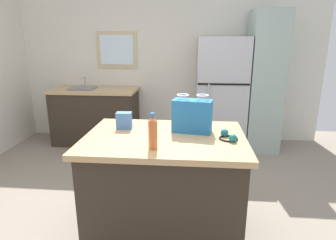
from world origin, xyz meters
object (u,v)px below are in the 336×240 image
object	(u,v)px
tall_cabinet	(264,83)
refrigerator	(221,94)
small_box	(124,121)
bottle	(153,133)
kitchen_island	(165,186)
shopping_bag	(192,116)
ear_defenders	(229,137)

from	to	relation	value
tall_cabinet	refrigerator	bearing A→B (deg)	-179.98
small_box	bottle	xyz separation A→B (m)	(0.32, -0.45, 0.05)
kitchen_island	tall_cabinet	xyz separation A→B (m)	(1.30, 2.25, 0.58)
shopping_bag	ear_defenders	world-z (taller)	shopping_bag
ear_defenders	tall_cabinet	bearing A→B (deg)	71.04
refrigerator	bottle	xyz separation A→B (m)	(-0.71, -2.54, 0.18)
shopping_bag	ear_defenders	size ratio (longest dim) A/B	1.77
shopping_bag	kitchen_island	bearing A→B (deg)	-149.70
shopping_bag	ear_defenders	xyz separation A→B (m)	(0.29, -0.17, -0.12)
refrigerator	shopping_bag	size ratio (longest dim) A/B	4.98
refrigerator	small_box	size ratio (longest dim) A/B	11.73
refrigerator	tall_cabinet	size ratio (longest dim) A/B	0.82
tall_cabinet	small_box	world-z (taller)	tall_cabinet
refrigerator	bottle	bearing A→B (deg)	-105.66
kitchen_island	refrigerator	world-z (taller)	refrigerator
bottle	ear_defenders	distance (m)	0.63
tall_cabinet	bottle	xyz separation A→B (m)	(-1.35, -2.54, -0.00)
kitchen_island	bottle	bearing A→B (deg)	-101.08
small_box	bottle	size ratio (longest dim) A/B	0.55
tall_cabinet	bottle	size ratio (longest dim) A/B	7.87
kitchen_island	tall_cabinet	bearing A→B (deg)	60.06
tall_cabinet	small_box	size ratio (longest dim) A/B	14.26
refrigerator	shopping_bag	world-z (taller)	refrigerator
small_box	bottle	distance (m)	0.56
kitchen_island	small_box	distance (m)	0.67
kitchen_island	tall_cabinet	distance (m)	2.66
bottle	shopping_bag	bearing A→B (deg)	56.44
refrigerator	bottle	distance (m)	2.64
small_box	bottle	bearing A→B (deg)	-54.85
shopping_bag	refrigerator	bearing A→B (deg)	78.41
bottle	ear_defenders	bearing A→B (deg)	23.90
kitchen_island	refrigerator	bearing A→B (deg)	73.77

